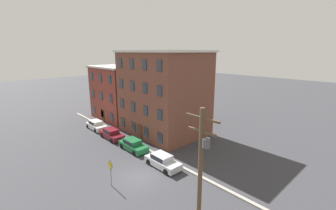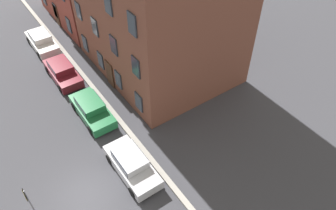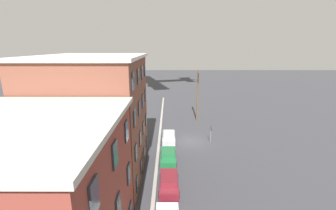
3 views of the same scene
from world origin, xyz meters
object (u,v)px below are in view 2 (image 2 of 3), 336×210
Objects in this scene: car_white at (41,40)px; car_silver at (131,164)px; car_maroon at (62,71)px; caution_sign at (27,199)px; car_green at (92,108)px.

car_silver is at bearing -0.47° from car_white.
car_white and car_silver have the same top height.
car_maroon is at bearing -1.55° from car_white.
car_maroon is at bearing -179.96° from car_silver.
caution_sign is (-0.51, -5.98, 1.03)m from car_silver.
car_silver is at bearing -0.70° from car_green.
car_green is at bearing 0.83° from car_maroon.
car_white is at bearing 179.65° from car_green.
car_silver is (5.85, -0.07, 0.00)m from car_green.
car_silver is (11.26, 0.01, 0.00)m from car_maroon.
car_white is at bearing 159.22° from caution_sign.
car_silver is 6.09m from caution_sign.
caution_sign is at bearing -29.05° from car_maroon.
car_maroon and car_green have the same top height.
car_white is 10.78m from car_green.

